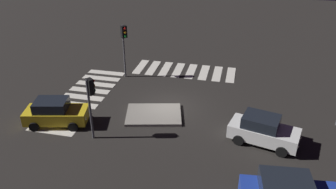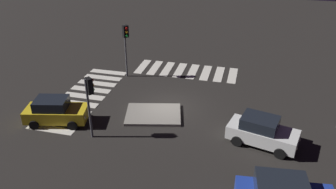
{
  "view_description": "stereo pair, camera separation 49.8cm",
  "coord_description": "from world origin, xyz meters",
  "px_view_note": "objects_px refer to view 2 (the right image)",
  "views": [
    {
      "loc": [
        -4.62,
        20.17,
        11.88
      ],
      "look_at": [
        0.0,
        0.0,
        1.0
      ],
      "focal_mm": 35.84,
      "sensor_mm": 36.0,
      "label": 1
    },
    {
      "loc": [
        -5.11,
        20.06,
        11.88
      ],
      "look_at": [
        0.0,
        0.0,
        1.0
      ],
      "focal_mm": 35.84,
      "sensor_mm": 36.0,
      "label": 2
    }
  ],
  "objects_px": {
    "traffic_island": "(153,114)",
    "car_yellow": "(55,111)",
    "traffic_light_east": "(126,39)",
    "car_white": "(262,132)",
    "traffic_light_north": "(89,93)"
  },
  "relations": [
    {
      "from": "traffic_island",
      "to": "car_yellow",
      "type": "bearing_deg",
      "value": 22.15
    },
    {
      "from": "car_white",
      "to": "traffic_light_north",
      "type": "distance_m",
      "value": 10.26
    },
    {
      "from": "car_yellow",
      "to": "traffic_light_east",
      "type": "height_order",
      "value": "traffic_light_east"
    },
    {
      "from": "car_yellow",
      "to": "traffic_light_north",
      "type": "relative_size",
      "value": 1.08
    },
    {
      "from": "traffic_light_east",
      "to": "car_yellow",
      "type": "bearing_deg",
      "value": -61.75
    },
    {
      "from": "traffic_island",
      "to": "traffic_light_north",
      "type": "distance_m",
      "value": 5.16
    },
    {
      "from": "traffic_island",
      "to": "traffic_light_north",
      "type": "xyz_separation_m",
      "value": [
        2.82,
        3.22,
        2.88
      ]
    },
    {
      "from": "traffic_island",
      "to": "traffic_light_east",
      "type": "height_order",
      "value": "traffic_light_east"
    },
    {
      "from": "car_yellow",
      "to": "traffic_light_north",
      "type": "xyz_separation_m",
      "value": [
        -3.05,
        0.82,
        2.12
      ]
    },
    {
      "from": "traffic_island",
      "to": "traffic_light_north",
      "type": "bearing_deg",
      "value": 48.72
    },
    {
      "from": "car_white",
      "to": "traffic_light_north",
      "type": "height_order",
      "value": "traffic_light_north"
    },
    {
      "from": "car_white",
      "to": "traffic_light_east",
      "type": "relative_size",
      "value": 0.96
    },
    {
      "from": "traffic_light_north",
      "to": "car_white",
      "type": "bearing_deg",
      "value": -42.97
    },
    {
      "from": "traffic_island",
      "to": "car_white",
      "type": "height_order",
      "value": "car_white"
    },
    {
      "from": "car_yellow",
      "to": "traffic_light_east",
      "type": "bearing_deg",
      "value": 62.97
    }
  ]
}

